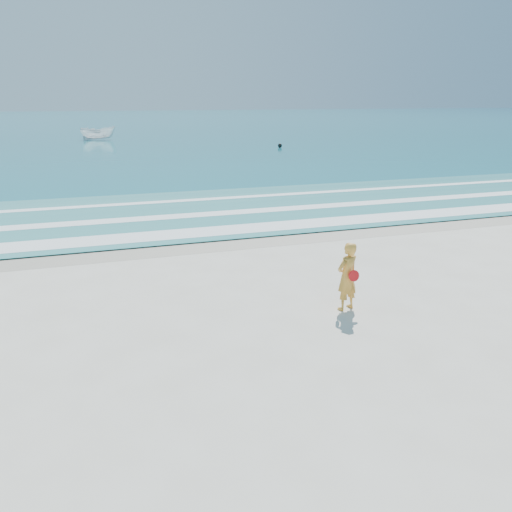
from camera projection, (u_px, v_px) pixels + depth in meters
name	position (u px, v px, depth m)	size (l,w,h in m)	color
ground	(328.00, 365.00, 9.52)	(400.00, 400.00, 0.00)	silver
wet_sand	(217.00, 242.00, 17.68)	(400.00, 2.40, 0.00)	#B2A893
ocean	(109.00, 122.00, 104.71)	(400.00, 190.00, 0.04)	#19727F
shallow	(190.00, 211.00, 22.20)	(400.00, 10.00, 0.01)	#59B7AD
foam_near	(208.00, 231.00, 18.84)	(400.00, 1.40, 0.01)	white
foam_mid	(194.00, 215.00, 21.47)	(400.00, 0.90, 0.01)	white
foam_far	(181.00, 201.00, 24.46)	(400.00, 0.60, 0.01)	white
boat	(98.00, 133.00, 59.73)	(1.52, 4.05, 1.56)	white
buoy	(280.00, 146.00, 50.50)	(0.42, 0.42, 0.42)	black
woman	(347.00, 276.00, 11.81)	(0.71, 0.59, 1.67)	gold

